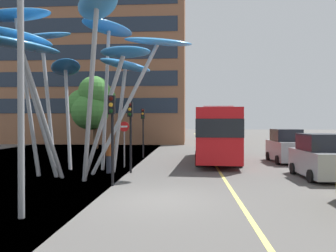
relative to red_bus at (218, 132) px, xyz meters
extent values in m
cube|color=#54514F|center=(-3.19, -11.38, -2.13)|extent=(120.00, 240.00, 0.10)
cube|color=#E0D666|center=(-0.38, -11.38, -2.08)|extent=(0.16, 144.00, 0.01)
cube|color=red|center=(0.00, 0.00, -0.12)|extent=(3.39, 10.48, 3.22)
cube|color=black|center=(0.00, 0.00, 0.33)|extent=(3.43, 10.59, 1.03)
cube|color=yellow|center=(0.40, 5.08, 1.19)|extent=(1.43, 0.21, 0.36)
cube|color=#B2B2B7|center=(0.00, 0.00, 1.61)|extent=(2.22, 3.75, 0.24)
cylinder|color=black|center=(1.54, 3.08, -1.60)|extent=(0.35, 0.98, 0.96)
cylinder|color=black|center=(-1.04, 3.28, -1.60)|extent=(0.35, 0.98, 0.96)
cylinder|color=black|center=(1.07, -2.93, -1.60)|extent=(0.35, 0.98, 0.96)
cylinder|color=black|center=(-1.52, -2.73, -1.60)|extent=(0.35, 0.98, 0.96)
cylinder|color=#9EA0A5|center=(-5.40, -5.92, 1.44)|extent=(3.62, 0.95, 7.13)
ellipsoid|color=#388EDB|center=(-3.70, -5.56, 4.96)|extent=(3.91, 2.32, 0.74)
cylinder|color=#9EA0A5|center=(-5.89, -5.23, 0.87)|extent=(0.89, 0.64, 5.92)
ellipsoid|color=#388EDB|center=(-5.58, -5.05, 3.81)|extent=(3.41, 2.96, 1.01)
cylinder|color=#9EA0A5|center=(-6.87, -4.43, 2.04)|extent=(0.52, 0.77, 8.26)
ellipsoid|color=#2D7FD1|center=(-6.74, -4.18, 6.17)|extent=(3.11, 4.29, 0.75)
cylinder|color=#9EA0A5|center=(-9.29, -4.02, 0.98)|extent=(1.16, 1.82, 6.18)
ellipsoid|color=#2D7FD1|center=(-9.73, -3.25, 4.04)|extent=(3.42, 4.25, 0.87)
cylinder|color=#9EA0A5|center=(-9.82, -5.50, 1.68)|extent=(1.19, 0.72, 7.55)
ellipsoid|color=#4299E0|center=(-10.28, -5.27, 5.44)|extent=(4.55, 3.29, 0.77)
cylinder|color=#9EA0A5|center=(-10.20, -7.01, 1.96)|extent=(1.26, 0.49, 8.11)
ellipsoid|color=#2D7FD1|center=(-10.71, -7.14, 6.00)|extent=(3.68, 2.28, 0.92)
cylinder|color=#9EA0A5|center=(-9.35, -7.70, 1.24)|extent=(1.64, 1.46, 6.70)
ellipsoid|color=#4299E0|center=(-10.03, -8.29, 4.57)|extent=(3.41, 3.26, 0.87)
cylinder|color=#9EA0A5|center=(-8.74, -8.43, 0.92)|extent=(1.18, 2.41, 6.06)
ellipsoid|color=#388EDB|center=(-9.20, -9.51, 3.91)|extent=(3.08, 4.52, 0.58)
cylinder|color=#9EA0A5|center=(-6.33, -9.06, 1.60)|extent=(1.46, 2.26, 7.42)
ellipsoid|color=#4CA3E5|center=(-5.74, -10.06, 5.28)|extent=(2.95, 3.68, 0.57)
cylinder|color=#9EA0A5|center=(-6.16, -7.51, 0.88)|extent=(2.56, 1.68, 6.00)
ellipsoid|color=#2D7FD1|center=(-5.01, -8.22, 3.83)|extent=(3.14, 2.61, 0.73)
cylinder|color=black|center=(-5.35, -9.10, -0.15)|extent=(0.12, 0.12, 3.85)
cube|color=black|center=(-5.35, -9.24, 1.37)|extent=(0.28, 0.24, 0.80)
sphere|color=#390706|center=(-5.35, -9.37, 1.63)|extent=(0.18, 0.18, 0.18)
sphere|color=orange|center=(-5.35, -9.37, 1.37)|extent=(0.18, 0.18, 0.18)
sphere|color=black|center=(-5.35, -9.37, 1.11)|extent=(0.18, 0.18, 0.18)
cylinder|color=black|center=(-5.21, -5.60, -0.17)|extent=(0.12, 0.12, 3.82)
cube|color=black|center=(-5.21, -5.74, 1.34)|extent=(0.28, 0.24, 0.80)
sphere|color=#390706|center=(-5.21, -5.87, 1.60)|extent=(0.18, 0.18, 0.18)
sphere|color=orange|center=(-5.21, -5.87, 1.34)|extent=(0.18, 0.18, 0.18)
sphere|color=black|center=(-5.21, -5.87, 1.08)|extent=(0.18, 0.18, 0.18)
cylinder|color=black|center=(-5.59, 1.82, -0.18)|extent=(0.12, 0.12, 3.80)
cube|color=black|center=(-5.59, 1.68, 1.32)|extent=(0.28, 0.24, 0.80)
sphere|color=#390706|center=(-5.59, 1.55, 1.58)|extent=(0.18, 0.18, 0.18)
sphere|color=orange|center=(-5.59, 1.55, 1.32)|extent=(0.18, 0.18, 0.18)
sphere|color=black|center=(-5.59, 1.55, 1.06)|extent=(0.18, 0.18, 0.18)
cube|color=gray|center=(4.29, -6.71, -1.31)|extent=(1.82, 3.87, 1.17)
cube|color=black|center=(4.29, -6.71, -0.32)|extent=(1.68, 2.13, 0.82)
cylinder|color=black|center=(5.21, -5.51, -1.78)|extent=(0.20, 0.60, 0.60)
cylinder|color=black|center=(3.38, -5.51, -1.78)|extent=(0.20, 0.60, 0.60)
cylinder|color=black|center=(3.38, -7.91, -1.78)|extent=(0.20, 0.60, 0.60)
cube|color=gray|center=(4.53, -0.53, -1.26)|extent=(1.76, 3.91, 1.28)
cube|color=black|center=(4.53, -0.53, -0.21)|extent=(1.62, 2.15, 0.81)
cylinder|color=black|center=(5.41, 0.68, -1.78)|extent=(0.20, 0.60, 0.60)
cylinder|color=black|center=(3.65, 0.68, -1.78)|extent=(0.20, 0.60, 0.60)
cylinder|color=black|center=(5.41, -1.74, -1.78)|extent=(0.20, 0.60, 0.60)
cylinder|color=black|center=(3.65, -1.74, -1.78)|extent=(0.20, 0.60, 0.60)
cylinder|color=gray|center=(-6.84, -13.77, 1.87)|extent=(0.18, 0.18, 7.90)
cylinder|color=brown|center=(-11.78, 10.02, -0.47)|extent=(0.51, 0.51, 3.22)
sphere|color=#428438|center=(-11.63, 9.11, 3.78)|extent=(3.24, 3.24, 3.24)
sphere|color=#428438|center=(-11.38, 11.15, 3.32)|extent=(2.89, 2.89, 2.89)
sphere|color=#428438|center=(-12.96, 9.44, 2.54)|extent=(3.11, 3.11, 3.11)
sphere|color=#428438|center=(-12.08, 9.07, 1.80)|extent=(3.78, 3.78, 3.78)
cylinder|color=#2D3342|center=(-6.37, -5.70, -1.62)|extent=(0.29, 0.29, 0.93)
cylinder|color=#99471E|center=(-6.37, -5.70, -0.85)|extent=(0.34, 0.34, 0.61)
sphere|color=tan|center=(-6.37, -5.70, -0.44)|extent=(0.22, 0.22, 0.22)
cylinder|color=gray|center=(-5.98, -3.53, -0.69)|extent=(0.08, 0.08, 2.77)
cylinder|color=red|center=(-5.98, -3.56, 0.39)|extent=(0.60, 0.03, 0.60)
cube|color=white|center=(-5.98, -3.59, 0.39)|extent=(0.40, 0.04, 0.11)
cube|color=brown|center=(-15.94, 22.95, 9.57)|extent=(26.78, 14.02, 23.30)
cube|color=#1E2838|center=(-15.94, 15.92, 2.75)|extent=(25.17, 0.08, 1.86)
cube|color=#1E2838|center=(-15.94, 15.92, 6.08)|extent=(25.17, 0.08, 1.86)
cube|color=#1E2838|center=(-15.94, 15.92, 9.41)|extent=(25.17, 0.08, 1.86)
cube|color=#1E2838|center=(-15.94, 15.92, 12.73)|extent=(25.17, 0.08, 1.86)
camera|label=1|loc=(-2.14, -22.35, 0.62)|focal=33.60mm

